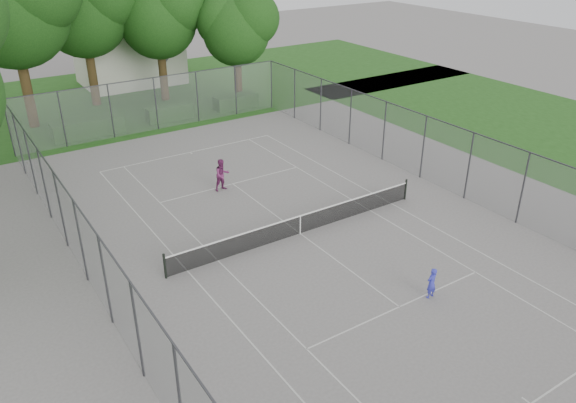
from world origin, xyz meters
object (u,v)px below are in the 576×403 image
girl_player (432,283)px  woman_player (222,175)px  house (127,35)px  tennis_net (300,224)px

girl_player → woman_player: (-2.15, 12.59, 0.23)m
house → woman_player: bearing=-98.3°
girl_player → woman_player: woman_player is taller
tennis_net → woman_player: bearing=97.3°
house → woman_player: (-3.48, -23.86, -3.15)m
woman_player → girl_player: bearing=-83.2°
girl_player → tennis_net: bearing=-82.9°
woman_player → house: bearing=78.8°
tennis_net → house: size_ratio=1.30×
house → girl_player: size_ratio=7.97×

